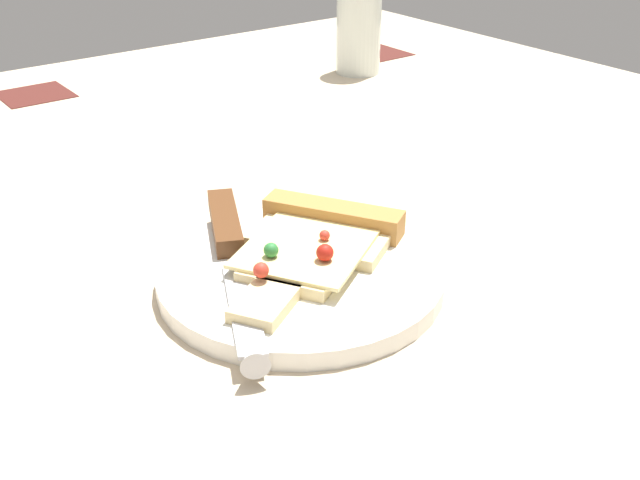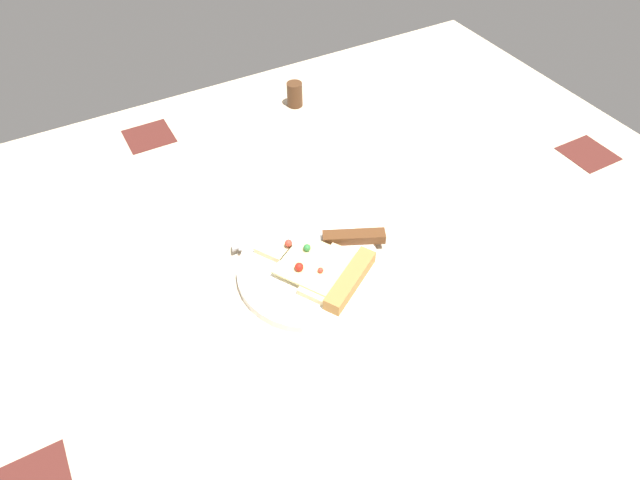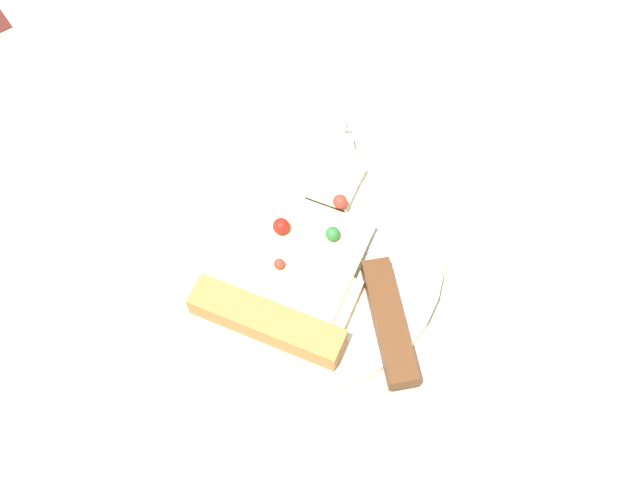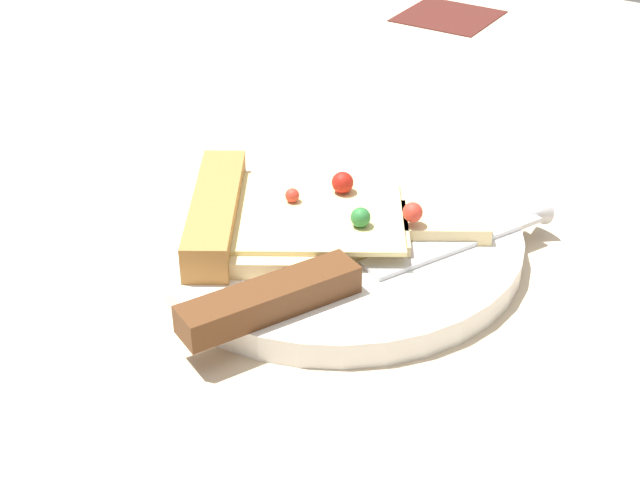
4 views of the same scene
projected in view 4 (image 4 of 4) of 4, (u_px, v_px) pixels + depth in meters
ground_plane at (143, 305)px, 54.84cm from camera, size 133.75×133.75×3.00cm
plate at (334, 240)px, 56.60cm from camera, size 22.41×22.41×1.55cm
pizza_slice at (291, 217)px, 55.81cm from camera, size 18.92×15.70×2.63cm
knife at (347, 272)px, 51.15cm from camera, size 12.24×22.56×2.45cm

